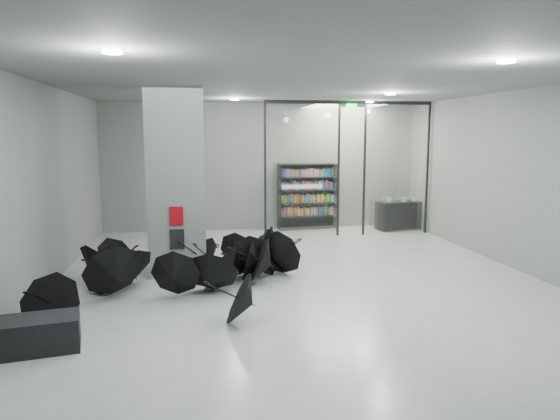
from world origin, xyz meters
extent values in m
plane|color=#949694|center=(0.00, 0.00, 0.00)|extent=(14.00, 14.00, 0.00)
cube|color=slate|center=(0.00, 0.00, 4.00)|extent=(10.00, 14.00, 0.02)
cube|color=slate|center=(0.00, 7.00, 2.00)|extent=(10.00, 0.02, 4.00)
cube|color=slate|center=(-5.00, 0.00, 2.00)|extent=(0.02, 14.00, 4.00)
cube|color=slate|center=(5.00, 0.00, 2.00)|extent=(0.02, 14.00, 4.00)
cube|color=slate|center=(-2.50, 2.00, 2.00)|extent=(1.20, 1.20, 4.00)
cube|color=#A50A07|center=(-2.50, 1.38, 1.35)|extent=(0.28, 0.04, 0.38)
cube|color=black|center=(-2.50, 1.38, 0.85)|extent=(0.30, 0.03, 0.42)
cube|color=#0CE533|center=(2.40, 5.30, 3.82)|extent=(0.30, 0.06, 0.15)
cube|color=silver|center=(1.00, 5.50, 2.00)|extent=(2.20, 0.02, 3.95)
cube|color=silver|center=(3.90, 5.50, 2.00)|extent=(2.00, 0.02, 3.95)
cube|color=black|center=(-0.10, 5.50, 2.00)|extent=(0.06, 0.06, 4.00)
cube|color=black|center=(2.10, 5.50, 2.00)|extent=(0.06, 0.06, 4.00)
cube|color=black|center=(2.90, 5.50, 2.00)|extent=(0.06, 0.06, 4.00)
cube|color=black|center=(4.90, 5.50, 2.00)|extent=(0.06, 0.06, 4.00)
cube|color=black|center=(2.40, 5.50, 3.95)|extent=(5.00, 0.08, 0.10)
cube|color=black|center=(-4.50, -2.11, 0.24)|extent=(1.58, 0.91, 0.48)
cube|color=black|center=(4.34, 6.17, 0.45)|extent=(1.59, 0.88, 0.90)
camera|label=1|loc=(-2.05, -9.49, 3.01)|focal=33.40mm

